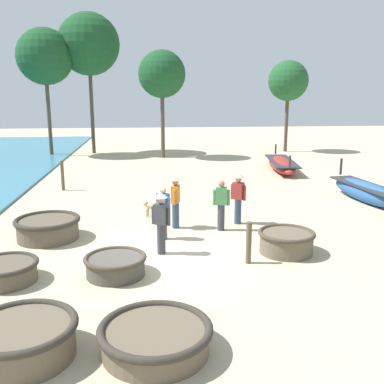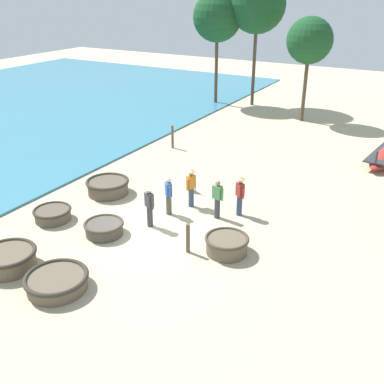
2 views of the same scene
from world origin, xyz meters
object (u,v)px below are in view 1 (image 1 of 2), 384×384
at_px(dog, 151,206).
at_px(mooring_post_shoreline, 63,175).
at_px(coracle_front_left, 48,227).
at_px(tree_left_mid, 288,81).
at_px(long_boat_green_hull, 282,164).
at_px(fisherman_standing_right, 176,198).
at_px(fisherman_by_coracle, 238,195).
at_px(fisherman_hauling, 221,204).
at_px(tree_center, 45,57).
at_px(mooring_post_inland, 249,243).
at_px(coracle_center, 22,338).
at_px(coracle_upturned, 286,241).
at_px(coracle_far_left, 6,271).
at_px(coracle_nearest, 155,337).
at_px(tree_rightmost, 89,44).
at_px(fisherman_crouching, 163,211).
at_px(tree_tall_back, 162,74).
at_px(coracle_weathered, 115,265).
at_px(fisherman_with_hat, 161,219).
at_px(long_boat_red_hull, 366,191).

distance_m(dog, mooring_post_shoreline, 5.90).
height_order(coracle_front_left, tree_left_mid, tree_left_mid).
distance_m(long_boat_green_hull, mooring_post_shoreline, 11.39).
bearing_deg(fisherman_standing_right, fisherman_by_coracle, 7.74).
bearing_deg(fisherman_hauling, tree_center, 117.18).
relative_size(fisherman_by_coracle, mooring_post_inland, 1.55).
xyz_separation_m(coracle_center, coracle_upturned, (5.67, 4.29, -0.01)).
height_order(coracle_far_left, fisherman_hauling, fisherman_hauling).
relative_size(coracle_nearest, coracle_upturned, 1.27).
bearing_deg(tree_rightmost, coracle_front_left, -87.38).
relative_size(coracle_far_left, coracle_center, 0.81).
xyz_separation_m(fisherman_hauling, fisherman_by_coracle, (0.65, 0.64, 0.12)).
height_order(coracle_center, fisherman_crouching, fisherman_crouching).
distance_m(tree_rightmost, tree_tall_back, 5.58).
distance_m(long_boat_green_hull, tree_tall_back, 9.41).
bearing_deg(fisherman_crouching, fisherman_by_coracle, 28.45).
relative_size(coracle_far_left, fisherman_by_coracle, 0.88).
bearing_deg(long_boat_green_hull, mooring_post_shoreline, -160.59).
distance_m(coracle_upturned, fisherman_by_coracle, 2.92).
height_order(fisherman_crouching, dog, fisherman_crouching).
bearing_deg(coracle_weathered, tree_rightmost, 98.12).
relative_size(coracle_nearest, mooring_post_inland, 1.79).
bearing_deg(dog, tree_tall_back, 86.65).
distance_m(fisherman_hauling, fisherman_with_hat, 2.65).
bearing_deg(coracle_center, long_boat_green_hull, 61.00).
xyz_separation_m(tree_center, tree_left_mid, (15.81, 0.66, -1.44)).
relative_size(long_boat_red_hull, long_boat_green_hull, 0.83).
xyz_separation_m(long_boat_red_hull, mooring_post_shoreline, (-12.05, 3.13, 0.24)).
relative_size(long_boat_green_hull, fisherman_hauling, 3.20).
bearing_deg(coracle_front_left, mooring_post_shoreline, 96.70).
distance_m(coracle_weathered, mooring_post_inland, 3.30).
relative_size(long_boat_red_hull, mooring_post_shoreline, 3.24).
height_order(coracle_nearest, fisherman_standing_right, fisherman_standing_right).
bearing_deg(long_boat_red_hull, coracle_nearest, -130.96).
distance_m(coracle_nearest, tree_rightmost, 25.34).
bearing_deg(long_boat_green_hull, fisherman_hauling, -115.84).
height_order(long_boat_red_hull, tree_rightmost, tree_rightmost).
bearing_deg(coracle_front_left, long_boat_green_hull, 46.02).
xyz_separation_m(tree_rightmost, tree_tall_back, (4.63, -2.45, -1.94)).
distance_m(long_boat_red_hull, tree_center, 20.88).
relative_size(coracle_nearest, tree_rightmost, 0.21).
bearing_deg(tree_tall_back, mooring_post_shoreline, -116.82).
bearing_deg(fisherman_with_hat, coracle_front_left, 155.23).
bearing_deg(fisherman_with_hat, coracle_weathered, -129.62).
bearing_deg(mooring_post_inland, fisherman_standing_right, 118.02).
bearing_deg(long_boat_red_hull, fisherman_by_coracle, -156.28).
relative_size(coracle_upturned, tree_tall_back, 0.23).
distance_m(coracle_upturned, fisherman_with_hat, 3.38).
relative_size(tree_center, tree_left_mid, 1.30).
relative_size(coracle_far_left, fisherman_with_hat, 0.88).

